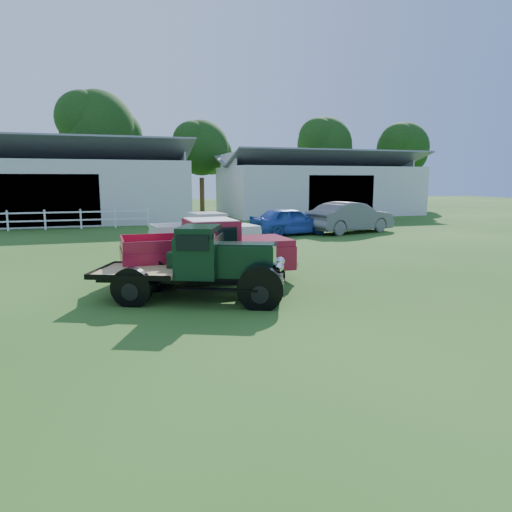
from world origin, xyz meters
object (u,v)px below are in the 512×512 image
object	(u,v)px
misc_car_grey	(351,217)
vintage_flatbed	(196,263)
red_pickup	(208,250)
misc_car_blue	(290,221)
white_pickup	(206,234)

from	to	relation	value
misc_car_grey	vintage_flatbed	bearing A→B (deg)	122.59
red_pickup	vintage_flatbed	bearing A→B (deg)	-110.60
vintage_flatbed	misc_car_blue	distance (m)	13.93
vintage_flatbed	white_pickup	world-z (taller)	vintage_flatbed
red_pickup	misc_car_grey	world-z (taller)	red_pickup
vintage_flatbed	misc_car_grey	bearing A→B (deg)	70.09
misc_car_blue	vintage_flatbed	bearing A→B (deg)	139.47
red_pickup	misc_car_grey	distance (m)	14.18
misc_car_blue	misc_car_grey	xyz separation A→B (m)	(3.66, -0.06, 0.11)
vintage_flatbed	misc_car_grey	size ratio (longest dim) A/B	0.89
vintage_flatbed	misc_car_grey	world-z (taller)	vintage_flatbed
vintage_flatbed	misc_car_blue	bearing A→B (deg)	81.41
vintage_flatbed	red_pickup	xyz separation A→B (m)	(0.70, 1.98, 0.00)
white_pickup	misc_car_grey	world-z (taller)	misc_car_grey
vintage_flatbed	misc_car_blue	xyz separation A→B (m)	(7.24, 11.90, -0.17)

